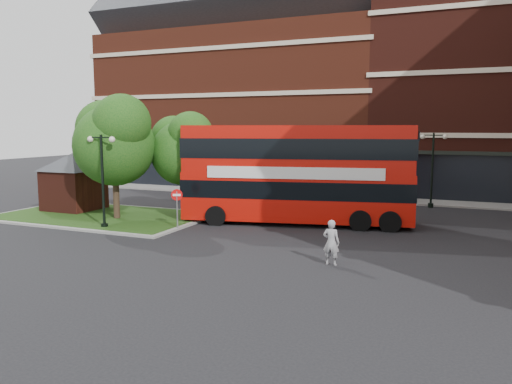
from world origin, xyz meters
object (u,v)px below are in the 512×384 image
at_px(car_white, 388,193).
at_px(bus, 296,168).
at_px(woman, 331,242).
at_px(car_silver, 243,188).

bearing_deg(car_white, bus, 164.60).
distance_m(woman, car_silver, 19.88).
relative_size(bus, woman, 7.14).
height_order(bus, woman, bus).
distance_m(car_silver, car_white, 10.90).
bearing_deg(bus, car_silver, 117.34).
bearing_deg(car_white, car_silver, 101.70).
xyz_separation_m(car_silver, car_white, (10.80, 1.50, -0.03)).
height_order(car_silver, car_white, car_silver).
bearing_deg(car_silver, bus, -144.94).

